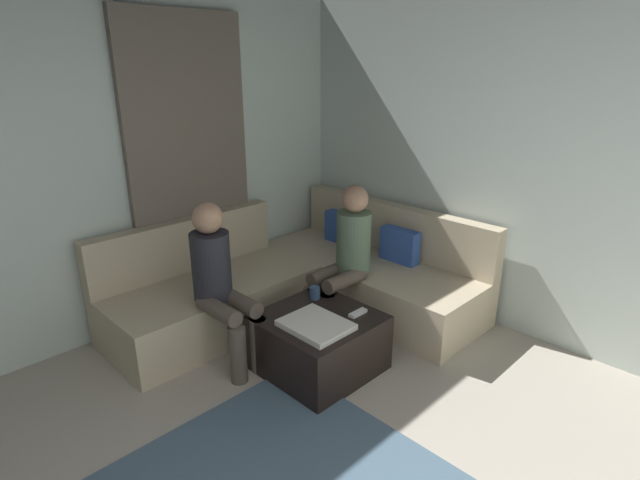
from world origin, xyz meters
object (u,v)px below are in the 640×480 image
(coffee_mug, at_px, (315,293))
(person_on_couch_side, at_px, (220,279))
(ottoman, at_px, (318,342))
(sectional_couch, at_px, (304,282))
(person_on_couch_back, at_px, (345,253))
(game_remote, at_px, (358,313))

(coffee_mug, distance_m, person_on_couch_side, 0.72)
(ottoman, relative_size, person_on_couch_side, 0.63)
(sectional_couch, height_order, person_on_couch_side, person_on_couch_side)
(person_on_couch_back, bearing_deg, game_remote, 141.38)
(sectional_couch, xyz_separation_m, person_on_couch_side, (0.15, -0.95, 0.38))
(ottoman, distance_m, person_on_couch_back, 0.80)
(person_on_couch_side, bearing_deg, game_remote, 130.11)
(coffee_mug, height_order, person_on_couch_side, person_on_couch_side)
(coffee_mug, relative_size, person_on_couch_side, 0.08)
(ottoman, distance_m, person_on_couch_side, 0.84)
(coffee_mug, bearing_deg, person_on_couch_back, 99.12)
(ottoman, height_order, coffee_mug, coffee_mug)
(sectional_couch, relative_size, ottoman, 3.36)
(person_on_couch_back, xyz_separation_m, person_on_couch_side, (-0.29, -1.01, 0.00))
(ottoman, bearing_deg, person_on_couch_side, -144.11)
(ottoman, distance_m, coffee_mug, 0.38)
(ottoman, height_order, person_on_couch_side, person_on_couch_side)
(game_remote, relative_size, person_on_couch_side, 0.12)
(sectional_couch, distance_m, game_remote, 0.97)
(sectional_couch, relative_size, coffee_mug, 26.84)
(ottoman, relative_size, coffee_mug, 8.00)
(ottoman, xyz_separation_m, game_remote, (0.18, 0.22, 0.22))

